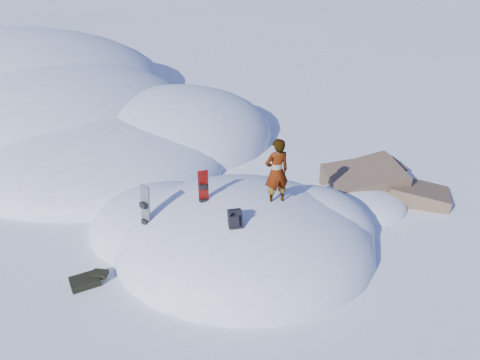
# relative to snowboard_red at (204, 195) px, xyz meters

# --- Properties ---
(ground) EXTENTS (120.00, 120.00, 0.00)m
(ground) POSITION_rel_snowboard_red_xyz_m (0.99, 0.16, -1.59)
(ground) COLOR white
(ground) RESTS_ON ground
(snow_mound) EXTENTS (8.00, 6.00, 3.00)m
(snow_mound) POSITION_rel_snowboard_red_xyz_m (0.82, 0.40, -1.59)
(snow_mound) COLOR white
(snow_mound) RESTS_ON ground
(snow_ridge) EXTENTS (21.50, 18.50, 6.40)m
(snow_ridge) POSITION_rel_snowboard_red_xyz_m (-9.44, 10.01, -1.59)
(snow_ridge) COLOR white
(snow_ridge) RESTS_ON ground
(rock_outcrop) EXTENTS (4.68, 4.41, 1.68)m
(rock_outcrop) POSITION_rel_snowboard_red_xyz_m (4.71, 3.17, -1.58)
(rock_outcrop) COLOR brown
(rock_outcrop) RESTS_ON ground
(snowboard_red) EXTENTS (0.25, 0.20, 1.39)m
(snowboard_red) POSITION_rel_snowboard_red_xyz_m (0.00, 0.00, 0.00)
(snowboard_red) COLOR #B71009
(snowboard_red) RESTS_ON snow_mound
(snowboard_dark) EXTENTS (0.35, 0.32, 1.61)m
(snowboard_dark) POSITION_rel_snowboard_red_xyz_m (-1.40, -0.50, -0.36)
(snowboard_dark) COLOR black
(snowboard_dark) RESTS_ON snow_mound
(backpack) EXTENTS (0.40, 0.47, 0.52)m
(backpack) POSITION_rel_snowboard_red_xyz_m (0.90, -1.00, -0.02)
(backpack) COLOR black
(backpack) RESTS_ON snow_mound
(gear_pile) EXTENTS (0.89, 0.75, 0.24)m
(gear_pile) POSITION_rel_snowboard_red_xyz_m (-2.56, -1.76, -1.48)
(gear_pile) COLOR black
(gear_pile) RESTS_ON ground
(person) EXTENTS (0.76, 0.67, 1.75)m
(person) POSITION_rel_snowboard_red_xyz_m (1.81, 0.16, 0.66)
(person) COLOR slate
(person) RESTS_ON snow_mound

